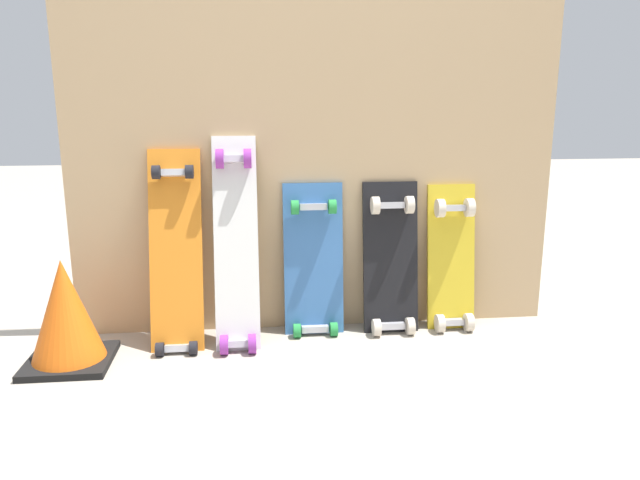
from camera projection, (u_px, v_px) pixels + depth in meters
name	position (u px, v px, depth m)	size (l,w,h in m)	color
ground_plane	(318.00, 330.00, 2.45)	(12.00, 12.00, 0.00)	#A89E8E
plywood_wall_panel	(316.00, 84.00, 2.29)	(1.87, 0.04, 1.89)	tan
skateboard_orange	(176.00, 260.00, 2.25)	(0.19, 0.26, 0.79)	orange
skateboard_white	(236.00, 251.00, 2.26)	(0.16, 0.28, 0.82)	silver
skateboard_blue	(314.00, 268.00, 2.38)	(0.23, 0.15, 0.65)	#386BAD
skateboard_black	(391.00, 265.00, 2.40)	(0.21, 0.17, 0.64)	black
skateboard_yellow	(452.00, 265.00, 2.43)	(0.19, 0.16, 0.63)	gold
traffic_cone	(65.00, 314.00, 2.10)	(0.28, 0.28, 0.37)	black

